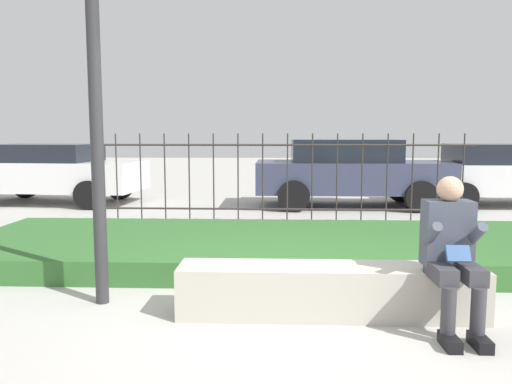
% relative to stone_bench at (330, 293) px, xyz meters
% --- Properties ---
extents(ground_plane, '(60.00, 60.00, 0.00)m').
position_rel_stone_bench_xyz_m(ground_plane, '(-0.28, 0.00, -0.20)').
color(ground_plane, '#B2AFA8').
extents(stone_bench, '(2.64, 0.48, 0.44)m').
position_rel_stone_bench_xyz_m(stone_bench, '(0.00, 0.00, 0.00)').
color(stone_bench, '#B7B2A3').
rests_on(stone_bench, ground_plane).
extents(person_seated_reader, '(0.42, 0.73, 1.24)m').
position_rel_stone_bench_xyz_m(person_seated_reader, '(0.93, -0.27, 0.48)').
color(person_seated_reader, black).
rests_on(person_seated_reader, ground_plane).
extents(grass_berm, '(8.24, 2.69, 0.27)m').
position_rel_stone_bench_xyz_m(grass_berm, '(-0.28, 2.04, -0.06)').
color(grass_berm, '#33662D').
rests_on(grass_berm, ground_plane).
extents(iron_fence, '(6.24, 0.03, 1.60)m').
position_rel_stone_bench_xyz_m(iron_fence, '(-0.28, 4.14, 0.63)').
color(iron_fence, '#332D28').
rests_on(iron_fence, ground_plane).
extents(car_parked_center, '(4.15, 1.85, 1.47)m').
position_rel_stone_bench_xyz_m(car_parked_center, '(1.13, 6.72, 0.59)').
color(car_parked_center, '#383D56').
rests_on(car_parked_center, ground_plane).
extents(car_parked_left, '(4.09, 2.14, 1.36)m').
position_rel_stone_bench_xyz_m(car_parked_left, '(-5.63, 7.00, 0.54)').
color(car_parked_left, silver).
rests_on(car_parked_left, ground_plane).
extents(car_parked_right, '(4.36, 1.99, 1.37)m').
position_rel_stone_bench_xyz_m(car_parked_right, '(4.74, 7.02, 0.53)').
color(car_parked_right, silver).
rests_on(car_parked_right, ground_plane).
extents(street_lamp, '(0.28, 0.28, 4.36)m').
position_rel_stone_bench_xyz_m(street_lamp, '(-2.10, 0.25, 2.45)').
color(street_lamp, '#2D2D30').
rests_on(street_lamp, ground_plane).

